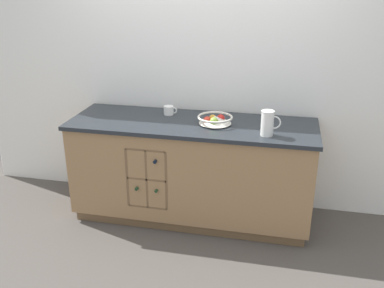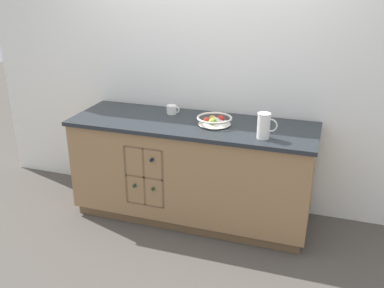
# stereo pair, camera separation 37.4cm
# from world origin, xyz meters

# --- Properties ---
(ground_plane) EXTENTS (14.00, 14.00, 0.00)m
(ground_plane) POSITION_xyz_m (0.00, 0.00, 0.00)
(ground_plane) COLOR #4C4742
(back_wall) EXTENTS (4.49, 0.06, 2.55)m
(back_wall) POSITION_xyz_m (0.00, 0.41, 1.27)
(back_wall) COLOR white
(back_wall) RESTS_ON ground_plane
(kitchen_island) EXTENTS (2.13, 0.72, 0.92)m
(kitchen_island) POSITION_xyz_m (-0.00, -0.00, 0.46)
(kitchen_island) COLOR brown
(kitchen_island) RESTS_ON ground_plane
(fruit_bowl) EXTENTS (0.30, 0.30, 0.08)m
(fruit_bowl) POSITION_xyz_m (0.20, -0.01, 0.96)
(fruit_bowl) COLOR silver
(fruit_bowl) RESTS_ON kitchen_island
(white_pitcher) EXTENTS (0.16, 0.11, 0.20)m
(white_pitcher) POSITION_xyz_m (0.65, -0.19, 1.02)
(white_pitcher) COLOR white
(white_pitcher) RESTS_ON kitchen_island
(ceramic_mug) EXTENTS (0.12, 0.09, 0.08)m
(ceramic_mug) POSITION_xyz_m (-0.25, 0.17, 0.96)
(ceramic_mug) COLOR white
(ceramic_mug) RESTS_ON kitchen_island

